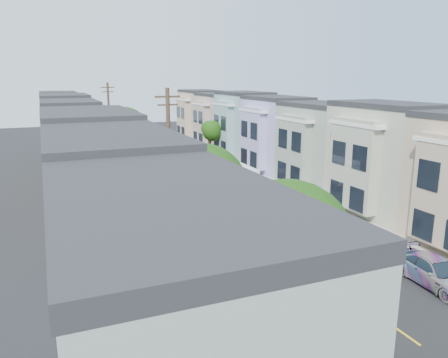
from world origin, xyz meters
The scene contains 26 objects.
ground centered at (0.00, 0.00, 0.00)m, with size 160.00×160.00×0.00m, color black.
road_slab centered at (0.00, 15.00, 0.01)m, with size 12.00×70.00×0.02m, color black.
curb_left centered at (-6.05, 15.00, 0.07)m, with size 0.30×70.00×0.15m, color gray.
curb_right centered at (6.05, 15.00, 0.07)m, with size 0.30×70.00×0.15m, color gray.
sidewalk_left centered at (-7.35, 15.00, 0.07)m, with size 2.60×70.00×0.15m, color gray.
sidewalk_right centered at (7.35, 15.00, 0.07)m, with size 2.60×70.00×0.15m, color gray.
centerline centered at (0.00, 15.00, 0.00)m, with size 0.12×70.00×0.01m, color gold.
townhouse_row_left centered at (-11.15, 15.00, 0.00)m, with size 5.00×70.00×8.50m, color #93A090.
townhouse_row_right centered at (11.15, 15.00, 0.00)m, with size 5.00×70.00×8.50m, color #93A090.
tree_a centered at (-6.30, -12.56, 5.10)m, with size 4.70×4.70×7.47m.
tree_b centered at (-6.30, -4.08, 5.14)m, with size 4.70×4.70×7.51m.
tree_c centered at (-6.30, 5.15, 4.96)m, with size 4.42×4.42×7.20m.
tree_d centered at (-6.30, 18.48, 5.59)m, with size 4.70×4.70×7.96m.
tree_e centered at (-6.30, 32.59, 5.02)m, with size 4.56×4.56×7.32m.
tree_far_r centered at (6.89, 28.87, 3.77)m, with size 2.72×2.72×5.20m.
utility_pole_near centered at (-6.30, 2.00, 5.15)m, with size 1.60×0.26×10.00m.
utility_pole_far centered at (-6.30, 28.00, 5.15)m, with size 1.60×0.26×10.00m.
fedex_truck centered at (2.33, 11.13, 1.61)m, with size 2.31×6.01×2.88m.
lead_sedan centered at (1.79, 17.88, 0.61)m, with size 2.04×4.41×1.23m, color black.
parked_left_b centered at (-4.90, -9.81, 0.69)m, with size 1.64×4.29×1.39m, color black.
parked_left_c centered at (-4.90, 1.18, 0.64)m, with size 1.50×3.92×1.27m, color silver.
parked_left_d centered at (-4.90, 12.69, 0.63)m, with size 2.10×4.56×1.27m, color #4E190B.
parked_right_a centered at (4.90, -9.36, 0.75)m, with size 2.09×4.97×1.49m, color slate.
parked_right_b centered at (4.90, -0.66, 0.63)m, with size 1.33×3.76×1.25m, color white.
parked_right_c centered at (4.90, 17.46, 0.71)m, with size 1.99×4.73×1.42m, color black.
parked_right_d centered at (4.90, 27.18, 0.70)m, with size 1.66×4.33×1.40m, color black.
Camera 1 is at (-13.58, -24.69, 10.82)m, focal length 35.00 mm.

